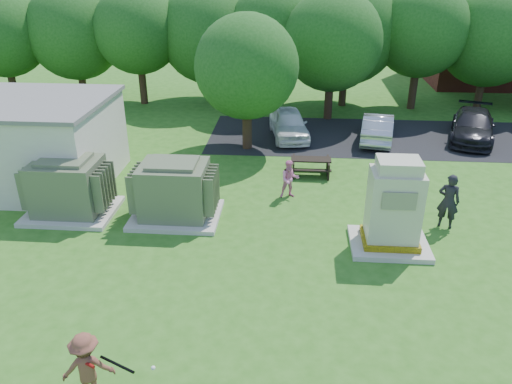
# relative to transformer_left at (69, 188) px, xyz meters

# --- Properties ---
(ground) EXTENTS (120.00, 120.00, 0.00)m
(ground) POSITION_rel_transformer_left_xyz_m (6.50, -4.50, -0.97)
(ground) COLOR #2D6619
(ground) RESTS_ON ground
(parking_strip) EXTENTS (20.00, 6.00, 0.01)m
(parking_strip) POSITION_rel_transformer_left_xyz_m (13.50, 9.00, -0.96)
(parking_strip) COLOR #232326
(parking_strip) RESTS_ON ground
(transformer_left) EXTENTS (3.00, 2.40, 2.07)m
(transformer_left) POSITION_rel_transformer_left_xyz_m (0.00, 0.00, 0.00)
(transformer_left) COLOR beige
(transformer_left) RESTS_ON ground
(transformer_right) EXTENTS (3.00, 2.40, 2.07)m
(transformer_right) POSITION_rel_transformer_left_xyz_m (3.70, 0.00, 0.00)
(transformer_right) COLOR beige
(transformer_right) RESTS_ON ground
(generator_cabinet) EXTENTS (2.38, 1.95, 2.90)m
(generator_cabinet) POSITION_rel_transformer_left_xyz_m (10.71, -1.36, 0.30)
(generator_cabinet) COLOR beige
(generator_cabinet) RESTS_ON ground
(picnic_table) EXTENTS (1.63, 1.22, 0.70)m
(picnic_table) POSITION_rel_transformer_left_xyz_m (8.40, 4.09, -0.53)
(picnic_table) COLOR black
(picnic_table) RESTS_ON ground
(batter) EXTENTS (1.15, 0.84, 1.59)m
(batter) POSITION_rel_transformer_left_xyz_m (3.70, -7.80, -0.17)
(batter) COLOR brown
(batter) RESTS_ON ground
(person_by_generator) EXTENTS (0.80, 0.66, 1.89)m
(person_by_generator) POSITION_rel_transformer_left_xyz_m (12.76, 0.04, -0.02)
(person_by_generator) COLOR black
(person_by_generator) RESTS_ON ground
(person_at_picnic) EXTENTS (0.81, 0.69, 1.45)m
(person_at_picnic) POSITION_rel_transformer_left_xyz_m (7.56, 1.90, -0.25)
(person_at_picnic) COLOR pink
(person_at_picnic) RESTS_ON ground
(car_white) EXTENTS (2.31, 4.31, 1.39)m
(car_white) POSITION_rel_transformer_left_xyz_m (7.40, 8.72, -0.27)
(car_white) COLOR white
(car_white) RESTS_ON ground
(car_silver_a) EXTENTS (2.10, 4.24, 1.34)m
(car_silver_a) POSITION_rel_transformer_left_xyz_m (11.70, 8.55, -0.30)
(car_silver_a) COLOR #AEADB2
(car_silver_a) RESTS_ON ground
(car_dark) EXTENTS (3.29, 5.12, 1.38)m
(car_dark) POSITION_rel_transformer_left_xyz_m (16.34, 9.08, -0.28)
(car_dark) COLOR black
(car_dark) RESTS_ON ground
(batting_equipment) EXTENTS (1.36, 0.41, 0.20)m
(batting_equipment) POSITION_rel_transformer_left_xyz_m (4.39, -7.92, 0.05)
(batting_equipment) COLOR black
(batting_equipment) RESTS_ON ground
(tree_row) EXTENTS (41.30, 13.30, 7.30)m
(tree_row) POSITION_rel_transformer_left_xyz_m (8.25, 14.00, 3.18)
(tree_row) COLOR #47301E
(tree_row) RESTS_ON ground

